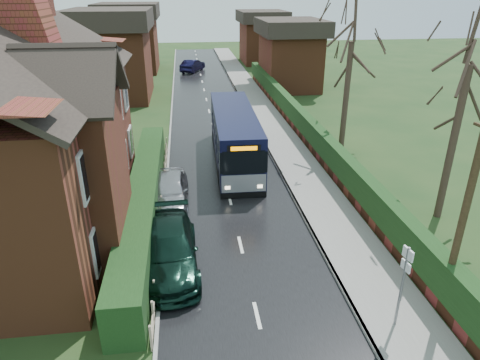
{
  "coord_description": "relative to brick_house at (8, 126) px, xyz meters",
  "views": [
    {
      "loc": [
        -1.84,
        -12.18,
        9.32
      ],
      "look_at": [
        0.27,
        4.27,
        1.8
      ],
      "focal_mm": 32.0,
      "sensor_mm": 36.0,
      "label": 1
    }
  ],
  "objects": [
    {
      "name": "ground",
      "position": [
        8.73,
        -4.78,
        -4.38
      ],
      "size": [
        140.0,
        140.0,
        0.0
      ],
      "primitive_type": "plane",
      "color": "#2F421C",
      "rests_on": "ground"
    },
    {
      "name": "road",
      "position": [
        8.73,
        5.22,
        -4.37
      ],
      "size": [
        6.0,
        100.0,
        0.02
      ],
      "primitive_type": "cube",
      "color": "black",
      "rests_on": "ground"
    },
    {
      "name": "pavement",
      "position": [
        12.98,
        5.22,
        -4.31
      ],
      "size": [
        2.5,
        100.0,
        0.14
      ],
      "primitive_type": "cube",
      "color": "slate",
      "rests_on": "ground"
    },
    {
      "name": "kerb_right",
      "position": [
        11.78,
        5.22,
        -4.31
      ],
      "size": [
        0.12,
        100.0,
        0.14
      ],
      "primitive_type": "cube",
      "color": "gray",
      "rests_on": "ground"
    },
    {
      "name": "kerb_left",
      "position": [
        5.68,
        5.22,
        -4.33
      ],
      "size": [
        0.12,
        100.0,
        0.1
      ],
      "primitive_type": "cube",
      "color": "gray",
      "rests_on": "ground"
    },
    {
      "name": "front_hedge",
      "position": [
        4.83,
        0.22,
        -3.58
      ],
      "size": [
        1.2,
        16.0,
        1.6
      ],
      "primitive_type": "cube",
      "color": "black",
      "rests_on": "ground"
    },
    {
      "name": "picket_fence",
      "position": [
        5.58,
        0.22,
        -3.93
      ],
      "size": [
        0.1,
        16.0,
        0.9
      ],
      "primitive_type": null,
      "color": "tan",
      "rests_on": "ground"
    },
    {
      "name": "right_wall_hedge",
      "position": [
        14.53,
        5.22,
        -3.36
      ],
      "size": [
        0.6,
        50.0,
        1.8
      ],
      "color": "brown",
      "rests_on": "ground"
    },
    {
      "name": "brick_house",
      "position": [
        0.0,
        0.0,
        0.0
      ],
      "size": [
        9.3,
        14.6,
        10.3
      ],
      "color": "brown",
      "rests_on": "ground"
    },
    {
      "name": "bus",
      "position": [
        9.53,
        6.1,
        -2.9
      ],
      "size": [
        2.48,
        9.86,
        2.98
      ],
      "rotation": [
        0.0,
        0.0,
        -0.02
      ],
      "color": "black",
      "rests_on": "ground"
    },
    {
      "name": "car_silver",
      "position": [
        5.93,
        1.17,
        -3.67
      ],
      "size": [
        1.75,
        4.19,
        1.42
      ],
      "primitive_type": "imported",
      "rotation": [
        0.0,
        0.0,
        -0.02
      ],
      "color": "#ABAAAF",
      "rests_on": "ground"
    },
    {
      "name": "car_green",
      "position": [
        6.0,
        -3.84,
        -3.64
      ],
      "size": [
        2.26,
        5.15,
        1.47
      ],
      "primitive_type": "imported",
      "rotation": [
        0.0,
        0.0,
        0.04
      ],
      "color": "black",
      "rests_on": "ground"
    },
    {
      "name": "car_distant",
      "position": [
        7.91,
        35.41,
        -3.66
      ],
      "size": [
        3.17,
        4.58,
        1.43
      ],
      "primitive_type": "imported",
      "rotation": [
        0.0,
        0.0,
        2.72
      ],
      "color": "black",
      "rests_on": "ground"
    },
    {
      "name": "bus_stop_sign",
      "position": [
        12.73,
        -7.78,
        -2.51
      ],
      "size": [
        0.12,
        0.43,
        2.82
      ],
      "rotation": [
        0.0,
        0.0,
        0.14
      ],
      "color": "slate",
      "rests_on": "ground"
    },
    {
      "name": "telegraph_pole",
      "position": [
        14.53,
        -7.26,
        -1.11
      ],
      "size": [
        0.22,
        0.83,
        6.46
      ],
      "rotation": [
        0.0,
        0.0,
        0.07
      ],
      "color": "#2E2314",
      "rests_on": "ground"
    },
    {
      "name": "tree_right_near",
      "position": [
        17.73,
        -1.54,
        2.69
      ],
      "size": [
        4.38,
        4.38,
        9.45
      ],
      "color": "#35271F",
      "rests_on": "ground"
    },
    {
      "name": "tree_right_far",
      "position": [
        16.52,
        7.6,
        2.53
      ],
      "size": [
        4.78,
        4.78,
        9.24
      ],
      "color": "#362820",
      "rests_on": "ground"
    },
    {
      "name": "tree_house_side",
      "position": [
        -4.03,
        13.22,
        3.05
      ],
      "size": [
        4.37,
        4.37,
        9.94
      ],
      "color": "#362820",
      "rests_on": "ground"
    }
  ]
}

